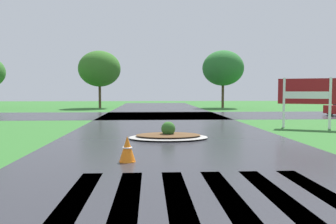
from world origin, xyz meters
The scene contains 7 objects.
asphalt_roadway centered at (0.00, 10.00, 0.00)m, with size 9.15×80.00×0.01m, color #2B2B30.
asphalt_cross_road centered at (0.00, 23.48, 0.00)m, with size 90.00×8.24×0.01m, color #2B2B30.
crosswalk_stripes centered at (0.00, 3.77, 0.00)m, with size 4.95×3.45×0.01m.
estate_billboard centered at (6.98, 14.30, 1.74)m, with size 2.56×1.20×2.57m.
median_island centered at (-0.21, 10.94, 0.13)m, with size 3.14×2.03×0.68m.
traffic_cone centered at (-1.55, 6.72, 0.34)m, with size 0.45×0.45×0.70m.
background_treeline centered at (-1.72, 34.75, 4.14)m, with size 43.29×5.81×6.40m.
Camera 1 is at (-0.94, -2.12, 1.89)m, focal length 35.61 mm.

